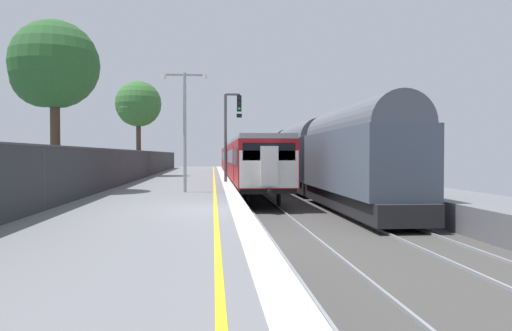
# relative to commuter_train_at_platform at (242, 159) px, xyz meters

# --- Properties ---
(ground) EXTENTS (17.40, 110.00, 1.21)m
(ground) POSITION_rel_commuter_train_at_platform_xyz_m (0.54, -28.05, -1.88)
(ground) COLOR slate
(commuter_train_at_platform) EXTENTS (2.83, 42.65, 3.81)m
(commuter_train_at_platform) POSITION_rel_commuter_train_at_platform_xyz_m (0.00, 0.00, 0.00)
(commuter_train_at_platform) COLOR maroon
(commuter_train_at_platform) RESTS_ON ground
(freight_train_adjacent_track) EXTENTS (2.60, 39.39, 4.88)m
(freight_train_adjacent_track) POSITION_rel_commuter_train_at_platform_xyz_m (4.00, -7.76, 0.41)
(freight_train_adjacent_track) COLOR #232326
(freight_train_adjacent_track) RESTS_ON ground
(signal_gantry) EXTENTS (1.10, 0.24, 5.47)m
(signal_gantry) POSITION_rel_commuter_train_at_platform_xyz_m (-1.49, -12.59, 2.13)
(signal_gantry) COLOR #47474C
(signal_gantry) RESTS_ON ground
(platform_lamp_mid) EXTENTS (2.00, 0.20, 5.34)m
(platform_lamp_mid) POSITION_rel_commuter_train_at_platform_xyz_m (-3.78, -20.92, 1.90)
(platform_lamp_mid) COLOR #93999E
(platform_lamp_mid) RESTS_ON ground
(platform_back_fence) EXTENTS (0.07, 99.00, 1.99)m
(platform_back_fence) POSITION_rel_commuter_train_at_platform_xyz_m (-7.55, -28.05, -0.23)
(platform_back_fence) COLOR #282B2D
(platform_back_fence) RESTS_ON ground
(background_tree_left) EXTENTS (3.59, 3.59, 7.50)m
(background_tree_left) POSITION_rel_commuter_train_at_platform_xyz_m (-8.43, -3.76, 4.28)
(background_tree_left) COLOR #473323
(background_tree_left) RESTS_ON ground
(background_tree_centre) EXTENTS (3.92, 3.92, 7.69)m
(background_tree_centre) POSITION_rel_commuter_train_at_platform_xyz_m (-9.71, -20.34, 4.29)
(background_tree_centre) COLOR #473323
(background_tree_centre) RESTS_ON ground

